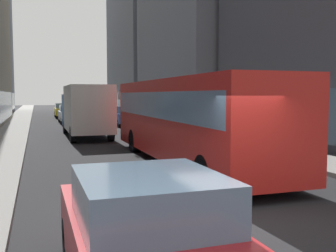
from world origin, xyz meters
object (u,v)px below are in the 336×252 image
car_red_coupe (146,238)px  box_truck (86,109)px  car_white_van (75,117)px  car_silver_sedan (69,114)px  car_yellow_taxi (63,110)px  car_blue_hatchback (124,116)px  dalmatian_dog (184,187)px  transit_bus (187,115)px

car_red_coupe → box_truck: bearing=85.2°
car_white_van → car_red_coupe: bearing=-93.5°
car_silver_sedan → box_truck: bearing=-90.0°
car_yellow_taxi → car_silver_sedan: size_ratio=1.08×
car_red_coupe → car_yellow_taxi: bearing=87.7°
car_blue_hatchback → box_truck: 8.74m
car_red_coupe → dalmatian_dog: 3.88m
car_silver_sedan → box_truck: (-0.00, -12.31, 0.85)m
car_yellow_taxi → dalmatian_dog: size_ratio=4.50×
transit_bus → car_white_van: (-2.40, 17.48, -0.96)m
dalmatian_dog → car_blue_hatchback: bearing=80.8°
car_red_coupe → car_blue_hatchback: size_ratio=0.89×
dalmatian_dog → car_yellow_taxi: bearing=90.3°
car_blue_hatchback → car_white_van: 4.05m
dalmatian_dog → car_red_coupe: bearing=-117.8°
car_red_coupe → car_blue_hatchback: same height
car_yellow_taxi → dalmatian_dog: (0.20, -36.43, -0.31)m
box_truck → dalmatian_dog: (0.20, -15.79, -1.15)m
car_silver_sedan → car_white_van: (-0.00, -5.21, 0.00)m
car_yellow_taxi → car_white_van: bearing=-90.0°
car_yellow_taxi → box_truck: size_ratio=0.58×
car_red_coupe → car_silver_sedan: same height
box_truck → transit_bus: bearing=-77.0°
car_yellow_taxi → car_blue_hatchback: bearing=-72.8°
car_silver_sedan → box_truck: size_ratio=0.54×
car_blue_hatchback → transit_bus: bearing=-95.1°
car_silver_sedan → car_white_van: size_ratio=0.91×
car_red_coupe → car_yellow_taxi: same height
car_blue_hatchback → car_silver_sedan: 6.09m
dalmatian_dog → transit_bus: bearing=67.9°
transit_bus → car_yellow_taxi: (-2.40, 31.02, -0.96)m
car_yellow_taxi → box_truck: 20.66m
car_blue_hatchback → box_truck: box_truck is taller
car_silver_sedan → car_white_van: 5.21m
transit_bus → car_white_van: bearing=97.8°
car_white_van → box_truck: bearing=-90.0°
car_silver_sedan → dalmatian_dog: size_ratio=4.18×
car_yellow_taxi → dalmatian_dog: bearing=-89.7°
car_blue_hatchback → dalmatian_dog: size_ratio=4.73×
transit_bus → car_silver_sedan: size_ratio=2.87×
car_blue_hatchback → car_white_van: (-4.00, -0.62, -0.00)m
car_yellow_taxi → car_blue_hatchback: (4.00, -12.92, 0.00)m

